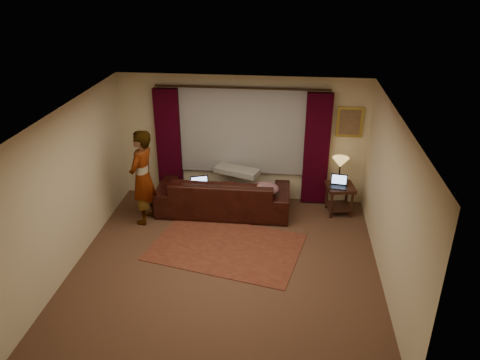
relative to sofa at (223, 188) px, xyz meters
name	(u,v)px	position (x,y,z in m)	size (l,w,h in m)	color
floor	(226,265)	(0.30, -1.81, -0.53)	(5.00, 5.00, 0.01)	brown
ceiling	(224,114)	(0.30, -1.81, 2.07)	(5.00, 5.00, 0.02)	silver
wall_back	(242,139)	(0.30, 0.69, 0.77)	(5.00, 0.02, 2.60)	beige
wall_front	(193,302)	(0.30, -4.31, 0.77)	(5.00, 0.02, 2.60)	beige
wall_left	(71,187)	(-2.20, -1.81, 0.77)	(0.02, 5.00, 2.60)	beige
wall_right	(390,204)	(2.80, -1.81, 0.77)	(0.02, 5.00, 2.60)	beige
sheer_curtain	(242,131)	(0.30, 0.63, 0.97)	(2.50, 0.05, 1.80)	gray
drape_left	(169,144)	(-1.20, 0.58, 0.65)	(0.50, 0.14, 2.30)	black
drape_right	(316,150)	(1.80, 0.58, 0.65)	(0.50, 0.14, 2.30)	black
curtain_rod	(242,88)	(0.30, 0.58, 1.85)	(0.04, 0.04, 3.40)	#2F1F10
picture_frame	(350,122)	(2.40, 0.66, 1.22)	(0.50, 0.04, 0.60)	#B4973B
sofa	(223,188)	(0.00, 0.00, 0.00)	(2.61, 1.13, 1.05)	black
throw_blanket	(237,158)	(0.24, 0.28, 0.53)	(0.88, 0.35, 0.10)	gray
clothing_pile	(265,189)	(0.83, -0.20, 0.11)	(0.54, 0.41, 0.23)	#7A505A
laptop_sofa	(201,185)	(-0.41, -0.20, 0.13)	(0.35, 0.38, 0.25)	black
area_rug	(226,247)	(0.23, -1.29, -0.52)	(2.55, 1.70, 0.01)	brown
end_table	(339,199)	(2.29, 0.19, -0.23)	(0.52, 0.52, 0.60)	black
tiffany_lamp	(340,170)	(2.26, 0.36, 0.33)	(0.32, 0.32, 0.52)	olive
laptop_table	(339,182)	(2.24, 0.10, 0.19)	(0.31, 0.34, 0.23)	black
person	(143,177)	(-1.44, -0.53, 0.39)	(0.54, 0.54, 1.84)	gray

